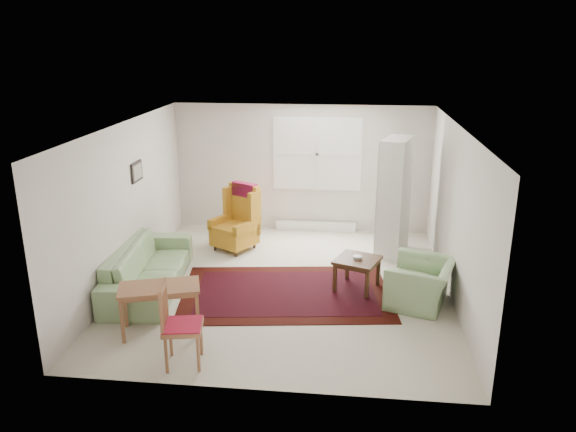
# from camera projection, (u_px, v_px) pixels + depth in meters

# --- Properties ---
(room) EXTENTS (5.04, 5.54, 2.51)m
(room) POSITION_uv_depth(u_px,v_px,m) (289.00, 205.00, 8.63)
(room) COLOR beige
(room) RESTS_ON ground
(rug) EXTENTS (3.36, 2.40, 0.03)m
(rug) POSITION_uv_depth(u_px,v_px,m) (286.00, 292.00, 8.54)
(rug) COLOR black
(rug) RESTS_ON ground
(sofa) EXTENTS (1.15, 2.46, 0.96)m
(sofa) POSITION_uv_depth(u_px,v_px,m) (148.00, 259.00, 8.60)
(sofa) COLOR #81A46D
(sofa) RESTS_ON ground
(armchair) EXTENTS (1.14, 1.22, 0.78)m
(armchair) POSITION_uv_depth(u_px,v_px,m) (421.00, 279.00, 8.10)
(armchair) COLOR #81A46D
(armchair) RESTS_ON ground
(wingback_chair) EXTENTS (0.96, 0.98, 1.20)m
(wingback_chair) POSITION_uv_depth(u_px,v_px,m) (234.00, 218.00, 10.13)
(wingback_chair) COLOR #B97E1C
(wingback_chair) RESTS_ON ground
(coffee_table) EXTENTS (0.80, 0.80, 0.51)m
(coffee_table) POSITION_uv_depth(u_px,v_px,m) (357.00, 274.00, 8.62)
(coffee_table) COLOR #3D2413
(coffee_table) RESTS_ON ground
(stool) EXTENTS (0.41, 0.41, 0.49)m
(stool) POSITION_uv_depth(u_px,v_px,m) (250.00, 227.00, 10.72)
(stool) COLOR white
(stool) RESTS_ON ground
(cabinet) EXTENTS (0.67, 0.93, 2.08)m
(cabinet) POSITION_uv_depth(u_px,v_px,m) (395.00, 197.00, 9.85)
(cabinet) COLOR silver
(cabinet) RESTS_ON ground
(desk) EXTENTS (1.14, 0.80, 0.65)m
(desk) POSITION_uv_depth(u_px,v_px,m) (161.00, 309.00, 7.35)
(desk) COLOR brown
(desk) RESTS_ON ground
(desk_chair) EXTENTS (0.52, 0.52, 1.04)m
(desk_chair) POSITION_uv_depth(u_px,v_px,m) (183.00, 325.00, 6.56)
(desk_chair) COLOR brown
(desk_chair) RESTS_ON ground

